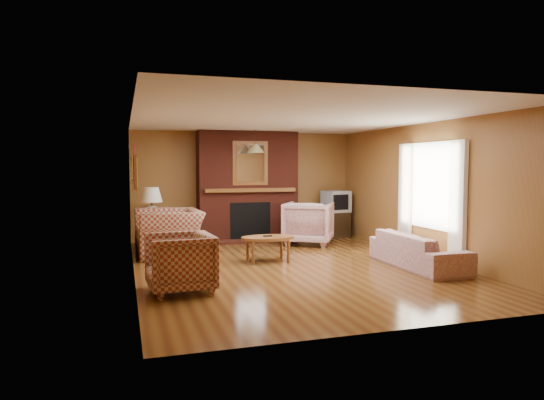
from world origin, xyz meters
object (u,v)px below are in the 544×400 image
object	(u,v)px
plaid_loveseat	(169,232)
table_lamp	(152,203)
plaid_armchair	(180,263)
tv_stand	(336,224)
side_table	(152,235)
fireplace	(248,187)
floral_armchair	(308,223)
floral_sofa	(418,250)
coffee_table	(268,240)
crt_tv	(336,201)

from	to	relation	value
plaid_loveseat	table_lamp	world-z (taller)	table_lamp
plaid_loveseat	plaid_armchair	distance (m)	2.70
plaid_armchair	table_lamp	distance (m)	3.60
tv_stand	side_table	bearing A→B (deg)	-176.62
fireplace	floral_armchair	xyz separation A→B (m)	(1.06, -0.98, -0.73)
floral_sofa	side_table	xyz separation A→B (m)	(-4.00, 3.15, -0.01)
side_table	tv_stand	bearing A→B (deg)	4.82
plaid_armchair	coffee_table	size ratio (longest dim) A/B	0.91
floral_sofa	coffee_table	world-z (taller)	floral_sofa
table_lamp	tv_stand	world-z (taller)	table_lamp
plaid_armchair	side_table	bearing A→B (deg)	178.57
fireplace	side_table	bearing A→B (deg)	-165.71
floral_sofa	crt_tv	world-z (taller)	crt_tv
fireplace	tv_stand	bearing A→B (deg)	-5.15
side_table	fireplace	bearing A→B (deg)	14.29
side_table	table_lamp	distance (m)	0.65
floral_sofa	table_lamp	world-z (taller)	table_lamp
plaid_armchair	side_table	distance (m)	3.56
coffee_table	side_table	xyz separation A→B (m)	(-1.82, 1.97, -0.12)
plaid_loveseat	plaid_armchair	bearing A→B (deg)	-4.60
fireplace	tv_stand	size ratio (longest dim) A/B	4.13
coffee_table	tv_stand	xyz separation A→B (m)	(2.33, 2.32, -0.09)
floral_sofa	coffee_table	size ratio (longest dim) A/B	2.05
plaid_loveseat	crt_tv	size ratio (longest dim) A/B	2.13
crt_tv	coffee_table	bearing A→B (deg)	-135.21
plaid_armchair	floral_sofa	xyz separation A→B (m)	(3.85, 0.40, -0.11)
coffee_table	floral_sofa	bearing A→B (deg)	-28.27
fireplace	coffee_table	distance (m)	2.65
tv_stand	plaid_loveseat	bearing A→B (deg)	-164.23
fireplace	plaid_armchair	bearing A→B (deg)	-115.50
plaid_loveseat	side_table	xyz separation A→B (m)	(-0.25, 0.86, -0.16)
table_lamp	tv_stand	xyz separation A→B (m)	(4.15, 0.35, -0.62)
fireplace	floral_sofa	size ratio (longest dim) A/B	1.26
floral_sofa	plaid_loveseat	bearing A→B (deg)	59.29
fireplace	floral_armchair	bearing A→B (deg)	-42.89
fireplace	tv_stand	distance (m)	2.24
table_lamp	crt_tv	world-z (taller)	table_lamp
tv_stand	coffee_table	bearing A→B (deg)	-136.58
floral_sofa	floral_armchair	size ratio (longest dim) A/B	1.94
floral_sofa	tv_stand	world-z (taller)	tv_stand
fireplace	plaid_armchair	xyz separation A→B (m)	(-1.95, -4.09, -0.80)
floral_armchair	crt_tv	xyz separation A→B (m)	(0.99, 0.79, 0.38)
tv_stand	crt_tv	size ratio (longest dim) A/B	0.96
plaid_loveseat	plaid_armchair	world-z (taller)	plaid_loveseat
side_table	floral_sofa	bearing A→B (deg)	-38.21
floral_sofa	crt_tv	distance (m)	3.54
fireplace	plaid_armchair	distance (m)	4.60
floral_sofa	floral_armchair	xyz separation A→B (m)	(-0.84, 2.70, 0.17)
floral_sofa	floral_armchair	world-z (taller)	floral_armchair
side_table	crt_tv	distance (m)	4.20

